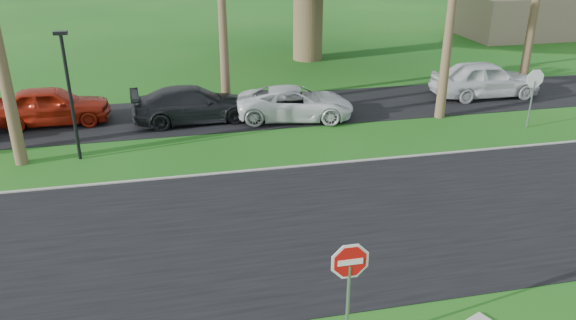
# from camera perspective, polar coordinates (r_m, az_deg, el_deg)

# --- Properties ---
(ground) EXTENTS (120.00, 120.00, 0.00)m
(ground) POSITION_cam_1_polar(r_m,az_deg,el_deg) (14.39, 0.22, -10.98)
(ground) COLOR #134E14
(ground) RESTS_ON ground
(road) EXTENTS (120.00, 8.00, 0.02)m
(road) POSITION_cam_1_polar(r_m,az_deg,el_deg) (16.04, -1.34, -7.00)
(road) COLOR black
(road) RESTS_ON ground
(parking_strip) EXTENTS (120.00, 5.00, 0.02)m
(parking_strip) POSITION_cam_1_polar(r_m,az_deg,el_deg) (25.55, -5.89, 4.77)
(parking_strip) COLOR black
(parking_strip) RESTS_ON ground
(curb) EXTENTS (120.00, 0.12, 0.06)m
(curb) POSITION_cam_1_polar(r_m,az_deg,el_deg) (19.58, -3.62, -1.06)
(curb) COLOR gray
(curb) RESTS_ON ground
(stop_sign_near) EXTENTS (1.05, 0.07, 2.62)m
(stop_sign_near) POSITION_cam_1_polar(r_m,az_deg,el_deg) (11.12, 6.24, -11.60)
(stop_sign_near) COLOR gray
(stop_sign_near) RESTS_ON ground
(stop_sign_far) EXTENTS (1.05, 0.07, 2.62)m
(stop_sign_far) POSITION_cam_1_polar(r_m,az_deg,el_deg) (25.23, 23.70, 6.86)
(stop_sign_far) COLOR gray
(stop_sign_far) RESTS_ON ground
(streetlight_right) EXTENTS (0.45, 0.25, 4.64)m
(streetlight_right) POSITION_cam_1_polar(r_m,az_deg,el_deg) (21.10, -21.34, 6.76)
(streetlight_right) COLOR black
(streetlight_right) RESTS_ON ground
(building_far) EXTENTS (10.00, 6.00, 3.00)m
(building_far) POSITION_cam_1_polar(r_m,az_deg,el_deg) (46.51, 23.37, 13.39)
(building_far) COLOR gray
(building_far) RESTS_ON ground
(car_red) EXTENTS (4.78, 1.96, 1.62)m
(car_red) POSITION_cam_1_polar(r_m,az_deg,el_deg) (25.83, -22.91, 5.09)
(car_red) COLOR #9C1C0D
(car_red) RESTS_ON ground
(car_dark) EXTENTS (5.30, 2.42, 1.50)m
(car_dark) POSITION_cam_1_polar(r_m,az_deg,el_deg) (24.50, -9.55, 5.57)
(car_dark) COLOR black
(car_dark) RESTS_ON ground
(car_minivan) EXTENTS (5.38, 3.20, 1.40)m
(car_minivan) POSITION_cam_1_polar(r_m,az_deg,el_deg) (24.48, 0.75, 5.76)
(car_minivan) COLOR silver
(car_minivan) RESTS_ON ground
(car_pickup) EXTENTS (5.22, 2.18, 1.77)m
(car_pickup) POSITION_cam_1_polar(r_m,az_deg,el_deg) (29.22, 19.39, 7.74)
(car_pickup) COLOR silver
(car_pickup) RESTS_ON ground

